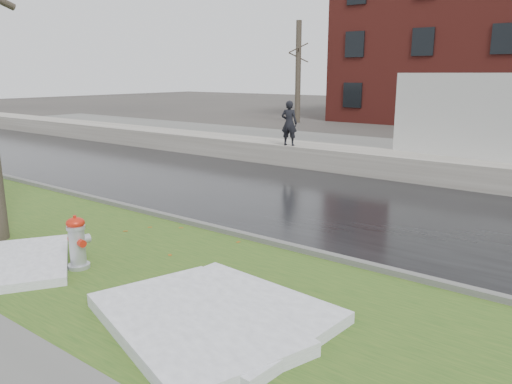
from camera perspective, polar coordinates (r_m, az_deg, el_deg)
The scene contains 13 objects.
ground at distance 9.32m, azimuth -6.47°, elevation -6.68°, with size 120.00×120.00×0.00m, color #47423D.
verge at distance 8.52m, azimuth -12.35°, elevation -8.75°, with size 60.00×4.50×0.04m, color #294E1A.
road at distance 12.79m, azimuth 7.58°, elevation -1.08°, with size 60.00×7.00×0.03m, color black.
parking_lot at distance 20.47m, azimuth 19.56°, elevation 3.71°, with size 60.00×9.00×0.03m, color slate.
curb at distance 10.00m, azimuth -2.51°, elevation -4.77°, with size 60.00×0.15×0.14m, color slate.
snowbank at distance 16.42m, azimuth 14.96°, elevation 3.09°, with size 60.00×1.60×0.75m, color #AFABA0.
bg_tree_left at distance 33.58m, azimuth 4.84°, elevation 13.60°, with size 1.40×1.62×6.50m.
bg_tree_center at distance 34.47m, azimuth 17.23°, elevation 13.06°, with size 1.40×1.62×6.50m.
fire_hydrant at distance 8.72m, azimuth -19.76°, elevation -5.19°, with size 0.45×0.39×0.91m.
worker at distance 17.33m, azimuth 3.81°, elevation 7.86°, with size 0.56×0.37×1.54m, color black.
snow_patch_near at distance 6.74m, azimuth -3.19°, elevation -13.65°, with size 2.60×2.00×0.16m, color white.
snow_patch_far at distance 9.29m, azimuth -25.71°, elevation -7.32°, with size 2.20×1.60×0.14m, color white.
snow_patch_side at distance 6.54m, azimuth -7.25°, elevation -14.55°, with size 2.80×1.80×0.18m, color white.
Camera 1 is at (6.10, -6.28, 3.18)m, focal length 35.00 mm.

